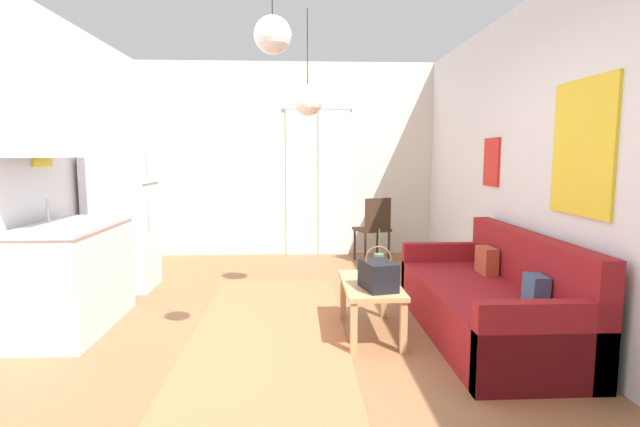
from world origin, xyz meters
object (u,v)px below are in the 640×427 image
coffee_table (371,290)px  accent_chair (374,226)px  bamboo_vase (379,264)px  pendant_lamp_near (272,35)px  handbag (378,275)px  couch (493,304)px  refrigerator (122,212)px  pendant_lamp_far (308,100)px

coffee_table → accent_chair: accent_chair is taller
coffee_table → bamboo_vase: bamboo_vase is taller
coffee_table → pendant_lamp_near: 2.12m
bamboo_vase → handbag: size_ratio=1.13×
couch → accent_chair: 2.84m
pendant_lamp_near → refrigerator: bearing=127.3°
accent_chair → pendant_lamp_near: (-1.20, -3.50, 1.68)m
bamboo_vase → pendant_lamp_far: (-0.60, 0.54, 1.45)m
pendant_lamp_near → bamboo_vase: bearing=51.2°
couch → coffee_table: size_ratio=2.31×
coffee_table → handbag: handbag is taller
coffee_table → accent_chair: size_ratio=1.00×
pendant_lamp_far → pendant_lamp_near: bearing=-98.9°
couch → refrigerator: (-3.50, 1.61, 0.59)m
couch → accent_chair: size_ratio=2.31×
bamboo_vase → pendant_lamp_near: bearing=-128.8°
coffee_table → pendant_lamp_far: pendant_lamp_far is taller
coffee_table → pendant_lamp_near: size_ratio=1.21×
pendant_lamp_near → pendant_lamp_far: size_ratio=0.76×
couch → accent_chair: accent_chair is taller
refrigerator → accent_chair: 3.22m
accent_chair → bamboo_vase: bearing=63.7°
coffee_table → refrigerator: size_ratio=0.52×
couch → handbag: couch is taller
handbag → refrigerator: 3.08m
couch → handbag: size_ratio=5.71×
couch → pendant_lamp_near: bearing=-157.5°
coffee_table → pendant_lamp_far: 1.86m
bamboo_vase → pendant_lamp_near: (-0.85, -1.06, 1.66)m
couch → refrigerator: 3.90m
handbag → accent_chair: bearing=81.5°
couch → coffee_table: couch is taller
coffee_table → pendant_lamp_near: pendant_lamp_near is taller
pendant_lamp_far → couch: bearing=-30.7°
couch → pendant_lamp_far: bearing=149.3°
coffee_table → bamboo_vase: bearing=66.2°
refrigerator → pendant_lamp_near: size_ratio=2.32×
handbag → pendant_lamp_far: size_ratio=0.37×
handbag → accent_chair: accent_chair is taller
bamboo_vase → pendant_lamp_far: pendant_lamp_far is taller
couch → pendant_lamp_near: (-1.73, -0.72, 1.92)m
couch → coffee_table: bearing=174.7°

